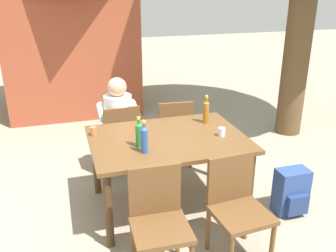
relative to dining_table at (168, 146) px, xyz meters
name	(u,v)px	position (x,y,z in m)	size (l,w,h in m)	color
ground_plane	(168,205)	(0.00, 0.00, -0.68)	(24.00, 24.00, 0.00)	gray
dining_table	(168,146)	(0.00, 0.00, 0.00)	(1.50, 1.09, 0.77)	brown
chair_far_left	(120,135)	(-0.33, 0.85, -0.19)	(0.47, 0.47, 0.87)	brown
chair_far_right	(174,129)	(0.33, 0.85, -0.19)	(0.48, 0.48, 0.87)	brown
chair_near_left	(158,217)	(-0.33, -0.85, -0.19)	(0.46, 0.46, 0.87)	brown
chair_near_right	(236,203)	(0.33, -0.85, -0.19)	(0.47, 0.47, 0.87)	brown
person_in_white_shirt	(118,119)	(-0.34, 0.95, -0.02)	(0.47, 0.61, 1.18)	white
bottle_amber	(206,111)	(0.50, 0.27, 0.22)	(0.06, 0.06, 0.30)	#996019
bottle_blue	(144,139)	(-0.30, -0.26, 0.22)	(0.06, 0.06, 0.30)	#2D56A3
bottle_green	(139,134)	(-0.31, -0.12, 0.21)	(0.06, 0.06, 0.29)	#287A38
cup_terracotta	(94,131)	(-0.69, 0.27, 0.13)	(0.06, 0.06, 0.09)	#BC6B47
cup_glass	(222,132)	(0.51, -0.12, 0.13)	(0.07, 0.07, 0.08)	silver
backpack_by_near_side	(291,192)	(1.14, -0.47, -0.45)	(0.32, 0.25, 0.47)	#2D4784
brick_kiosk	(69,31)	(-0.69, 3.73, 0.68)	(2.49, 2.18, 2.58)	#9E472D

